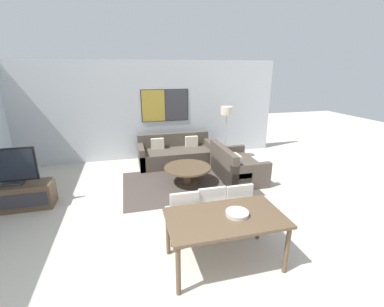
# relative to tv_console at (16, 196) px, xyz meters

# --- Properties ---
(wall_back) EXTENTS (7.96, 0.09, 2.80)m
(wall_back) POSITION_rel_tv_console_xyz_m (2.68, 2.40, 1.16)
(wall_back) COLOR silver
(wall_back) RESTS_ON ground_plane
(area_rug) EXTENTS (2.94, 2.01, 0.01)m
(area_rug) POSITION_rel_tv_console_xyz_m (3.43, 0.28, -0.24)
(area_rug) COLOR #473D38
(area_rug) RESTS_ON ground_plane
(tv_console) EXTENTS (1.31, 0.47, 0.49)m
(tv_console) POSITION_rel_tv_console_xyz_m (0.00, 0.00, 0.00)
(tv_console) COLOR brown
(tv_console) RESTS_ON ground_plane
(television) EXTENTS (0.93, 0.20, 0.71)m
(television) POSITION_rel_tv_console_xyz_m (0.00, 0.00, 0.59)
(television) COLOR #2D2D33
(television) RESTS_ON tv_console
(sofa_main) EXTENTS (2.06, 0.94, 0.80)m
(sofa_main) POSITION_rel_tv_console_xyz_m (3.43, 1.71, 0.02)
(sofa_main) COLOR #51473D
(sofa_main) RESTS_ON ground_plane
(sofa_side) EXTENTS (0.94, 1.52, 0.80)m
(sofa_side) POSITION_rel_tv_console_xyz_m (4.62, 0.32, 0.02)
(sofa_side) COLOR #51473D
(sofa_side) RESTS_ON ground_plane
(coffee_table) EXTENTS (1.07, 1.07, 0.42)m
(coffee_table) POSITION_rel_tv_console_xyz_m (3.43, 0.28, 0.07)
(coffee_table) COLOR brown
(coffee_table) RESTS_ON ground_plane
(dining_table) EXTENTS (1.54, 0.85, 0.73)m
(dining_table) POSITION_rel_tv_console_xyz_m (3.31, -2.36, 0.40)
(dining_table) COLOR brown
(dining_table) RESTS_ON ground_plane
(dining_chair_left) EXTENTS (0.46, 0.46, 0.88)m
(dining_chair_left) POSITION_rel_tv_console_xyz_m (2.87, -1.73, 0.25)
(dining_chair_left) COLOR beige
(dining_chair_left) RESTS_ON ground_plane
(dining_chair_centre) EXTENTS (0.46, 0.46, 0.88)m
(dining_chair_centre) POSITION_rel_tv_console_xyz_m (3.31, -1.68, 0.25)
(dining_chair_centre) COLOR beige
(dining_chair_centre) RESTS_ON ground_plane
(dining_chair_right) EXTENTS (0.46, 0.46, 0.88)m
(dining_chair_right) POSITION_rel_tv_console_xyz_m (3.74, -1.70, 0.25)
(dining_chair_right) COLOR beige
(dining_chair_right) RESTS_ON ground_plane
(fruit_bowl) EXTENTS (0.31, 0.31, 0.05)m
(fruit_bowl) POSITION_rel_tv_console_xyz_m (3.47, -2.36, 0.51)
(fruit_bowl) COLOR #B7B2A8
(fruit_bowl) RESTS_ON dining_table
(floor_lamp) EXTENTS (0.33, 0.33, 1.56)m
(floor_lamp) POSITION_rel_tv_console_xyz_m (4.87, 1.60, 1.07)
(floor_lamp) COLOR #2D2D33
(floor_lamp) RESTS_ON ground_plane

